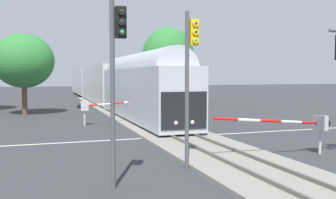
{
  "coord_description": "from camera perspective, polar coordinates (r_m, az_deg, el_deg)",
  "views": [
    {
      "loc": [
        -7.69,
        -21.26,
        3.69
      ],
      "look_at": [
        0.7,
        3.69,
        2.0
      ],
      "focal_mm": 40.58,
      "sensor_mm": 36.0,
      "label": 1
    }
  ],
  "objects": [
    {
      "name": "crossing_gate_far",
      "position": [
        28.42,
        -11.31,
        -0.98
      ],
      "size": [
        5.45,
        0.4,
        1.81
      ],
      "color": "#B7B7BC",
      "rests_on": "ground"
    },
    {
      "name": "elm_centre_background",
      "position": [
        48.48,
        0.01,
        6.22
      ],
      "size": [
        6.68,
        6.68,
        9.8
      ],
      "color": "#4C3828",
      "rests_on": "ground"
    },
    {
      "name": "crossing_gate_near",
      "position": [
        18.69,
        20.31,
        -3.45
      ],
      "size": [
        6.06,
        0.4,
        1.94
      ],
      "color": "#B7B7BC",
      "rests_on": "ground"
    },
    {
      "name": "oak_behind_train",
      "position": [
        37.87,
        -20.86,
        5.44
      ],
      "size": [
        5.55,
        5.55,
        7.55
      ],
      "color": "brown",
      "rests_on": "ground"
    },
    {
      "name": "commuter_train",
      "position": [
        49.34,
        -9.62,
        2.52
      ],
      "size": [
        3.04,
        61.7,
        5.16
      ],
      "color": "#B2B7C1",
      "rests_on": "railway_track"
    },
    {
      "name": "traffic_signal_median",
      "position": [
        14.87,
        3.36,
        5.27
      ],
      "size": [
        0.53,
        0.38,
        6.15
      ],
      "color": "#4C4C51",
      "rests_on": "ground"
    },
    {
      "name": "road_centre_stripe",
      "position": [
        22.91,
        1.3,
        -5.59
      ],
      "size": [
        44.0,
        0.2,
        0.01
      ],
      "color": "beige",
      "rests_on": "ground"
    },
    {
      "name": "railway_track",
      "position": [
        22.89,
        1.3,
        -5.36
      ],
      "size": [
        4.4,
        80.0,
        0.32
      ],
      "color": "gray",
      "rests_on": "ground"
    },
    {
      "name": "traffic_signal_near_left",
      "position": [
        12.31,
        -7.76,
        5.64
      ],
      "size": [
        0.53,
        0.38,
        6.17
      ],
      "color": "#4C4C51",
      "rests_on": "ground"
    },
    {
      "name": "ground_plane",
      "position": [
        22.91,
        1.3,
        -5.6
      ],
      "size": [
        220.0,
        220.0,
        0.0
      ],
      "primitive_type": "plane",
      "color": "#333338"
    }
  ]
}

